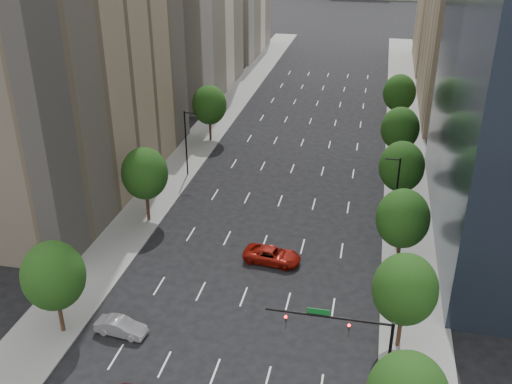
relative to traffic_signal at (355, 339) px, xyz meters
The scene contains 18 objects.
sidewalk_left 40.05m from the traffic_signal, 130.94° to the left, with size 6.00×200.00×0.15m, color slate.
sidewalk_right 30.84m from the traffic_signal, 80.59° to the left, with size 6.00×200.00×0.15m, color slate.
filler_left 111.86m from the traffic_signal, 108.53° to the left, with size 14.00×26.00×18.00m, color beige.
parking_tan_right 72.16m from the traffic_signal, 78.32° to the left, with size 14.00×30.00×30.00m, color #8C7759.
filler_right 104.05m from the traffic_signal, 82.00° to the left, with size 14.00×26.00×16.00m, color #8C7759.
tree_right_1 6.96m from the traffic_signal, 59.96° to the left, with size 5.20×5.20×8.75m.
tree_right_2 18.34m from the traffic_signal, 79.09° to the left, with size 5.20×5.20×8.61m.
tree_right_3 30.21m from the traffic_signal, 83.40° to the left, with size 5.20×5.20×8.89m.
tree_right_4 44.14m from the traffic_signal, 85.49° to the left, with size 5.20×5.20×8.46m.
tree_right_5 60.11m from the traffic_signal, 86.69° to the left, with size 5.20×5.20×8.75m.
tree_left_0 24.62m from the traffic_signal, behind, with size 5.20×5.20×8.75m.
tree_left_1 32.96m from the traffic_signal, 138.11° to the left, with size 5.20×5.20×8.97m.
tree_left_2 53.91m from the traffic_signal, 117.07° to the left, with size 5.20×5.20×8.68m.
streetlight_rn 25.17m from the traffic_signal, 83.37° to the left, with size 1.70×0.20×9.00m.
streetlight_ln 42.42m from the traffic_signal, 124.40° to the left, with size 1.70×0.20×9.00m.
traffic_signal is the anchor object (origin of this frame).
car_silver 20.22m from the traffic_signal, behind, with size 1.55×4.46×1.47m, color #9A999E.
car_red_far 19.18m from the traffic_signal, 118.85° to the left, with size 2.68×5.81×1.62m, color maroon.
Camera 1 is at (10.36, -3.49, 33.06)m, focal length 41.19 mm.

